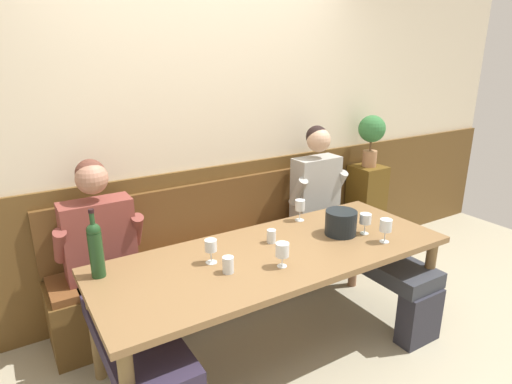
# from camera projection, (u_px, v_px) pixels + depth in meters

# --- Properties ---
(ground_plane) EXTENTS (6.80, 6.80, 0.02)m
(ground_plane) POSITION_uv_depth(u_px,v_px,m) (283.00, 360.00, 2.81)
(ground_plane) COLOR tan
(ground_plane) RESTS_ON ground
(room_wall_back) EXTENTS (6.80, 0.08, 2.80)m
(room_wall_back) POSITION_uv_depth(u_px,v_px,m) (203.00, 120.00, 3.25)
(room_wall_back) COLOR beige
(room_wall_back) RESTS_ON ground
(wood_wainscot_panel) EXTENTS (6.80, 0.03, 1.05)m
(wood_wainscot_panel) POSITION_uv_depth(u_px,v_px,m) (210.00, 230.00, 3.48)
(wood_wainscot_panel) COLOR brown
(wood_wainscot_panel) RESTS_ON ground
(wall_bench) EXTENTS (2.51, 0.42, 0.94)m
(wall_bench) POSITION_uv_depth(u_px,v_px,m) (223.00, 268.00, 3.39)
(wall_bench) COLOR brown
(wall_bench) RESTS_ON ground
(dining_table) EXTENTS (2.21, 0.85, 0.73)m
(dining_table) POSITION_uv_depth(u_px,v_px,m) (276.00, 263.00, 2.68)
(dining_table) COLOR brown
(dining_table) RESTS_ON ground
(person_center_right_seat) EXTENTS (0.54, 1.31, 1.27)m
(person_center_right_seat) POSITION_uv_depth(u_px,v_px,m) (117.00, 287.00, 2.51)
(person_center_right_seat) COLOR #2C3531
(person_center_right_seat) RESTS_ON ground
(person_center_left_seat) EXTENTS (0.51, 1.31, 1.32)m
(person_center_left_seat) POSITION_uv_depth(u_px,v_px,m) (345.00, 221.00, 3.41)
(person_center_left_seat) COLOR #292933
(person_center_left_seat) RESTS_ON ground
(ice_bucket) EXTENTS (0.21, 0.21, 0.16)m
(ice_bucket) POSITION_uv_depth(u_px,v_px,m) (341.00, 223.00, 2.89)
(ice_bucket) COLOR black
(ice_bucket) RESTS_ON dining_table
(wine_bottle_clear_water) EXTENTS (0.08, 0.08, 0.39)m
(wine_bottle_clear_water) POSITION_uv_depth(u_px,v_px,m) (96.00, 248.00, 2.32)
(wine_bottle_clear_water) COLOR #1C3D1D
(wine_bottle_clear_water) RESTS_ON dining_table
(wine_glass_near_bucket) EXTENTS (0.08, 0.08, 0.14)m
(wine_glass_near_bucket) POSITION_uv_depth(u_px,v_px,m) (365.00, 220.00, 2.89)
(wine_glass_near_bucket) COLOR silver
(wine_glass_near_bucket) RESTS_ON dining_table
(wine_glass_right_end) EXTENTS (0.07, 0.07, 0.14)m
(wine_glass_right_end) POSITION_uv_depth(u_px,v_px,m) (211.00, 246.00, 2.49)
(wine_glass_right_end) COLOR silver
(wine_glass_right_end) RESTS_ON dining_table
(wine_glass_mid_right) EXTENTS (0.07, 0.07, 0.16)m
(wine_glass_mid_right) POSITION_uv_depth(u_px,v_px,m) (300.00, 206.00, 3.11)
(wine_glass_mid_right) COLOR silver
(wine_glass_mid_right) RESTS_ON dining_table
(wine_glass_left_end) EXTENTS (0.08, 0.08, 0.16)m
(wine_glass_left_end) POSITION_uv_depth(u_px,v_px,m) (386.00, 226.00, 2.76)
(wine_glass_left_end) COLOR silver
(wine_glass_left_end) RESTS_ON dining_table
(wine_glass_center_front) EXTENTS (0.08, 0.08, 0.14)m
(wine_glass_center_front) POSITION_uv_depth(u_px,v_px,m) (282.00, 250.00, 2.44)
(wine_glass_center_front) COLOR silver
(wine_glass_center_front) RESTS_ON dining_table
(water_tumbler_left) EXTENTS (0.06, 0.06, 0.09)m
(water_tumbler_left) POSITION_uv_depth(u_px,v_px,m) (271.00, 236.00, 2.77)
(water_tumbler_left) COLOR silver
(water_tumbler_left) RESTS_ON dining_table
(water_tumbler_right) EXTENTS (0.06, 0.06, 0.09)m
(water_tumbler_right) POSITION_uv_depth(u_px,v_px,m) (228.00, 265.00, 2.40)
(water_tumbler_right) COLOR silver
(water_tumbler_right) RESTS_ON dining_table
(corner_pedestal) EXTENTS (0.28, 0.28, 0.88)m
(corner_pedestal) POSITION_uv_depth(u_px,v_px,m) (365.00, 211.00, 4.14)
(corner_pedestal) COLOR brown
(corner_pedestal) RESTS_ON ground
(potted_plant) EXTENTS (0.24, 0.24, 0.47)m
(potted_plant) POSITION_uv_depth(u_px,v_px,m) (372.00, 133.00, 3.91)
(potted_plant) COLOR #A4724C
(potted_plant) RESTS_ON corner_pedestal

